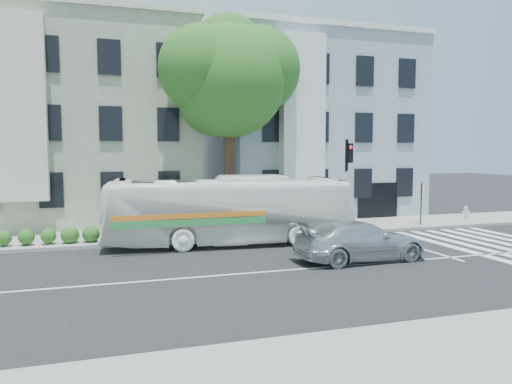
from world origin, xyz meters
name	(u,v)px	position (x,y,z in m)	size (l,w,h in m)	color
ground	(293,270)	(0.00, 0.00, 0.00)	(120.00, 120.00, 0.00)	black
sidewalk_far	(232,232)	(0.00, 8.00, 0.07)	(80.00, 4.00, 0.15)	gray
sidewalk_near	(451,361)	(0.00, -8.00, 0.07)	(80.00, 4.00, 0.15)	gray
building_left	(83,126)	(-7.00, 15.00, 5.50)	(12.00, 10.00, 11.00)	gray
building_right	(306,129)	(7.00, 15.00, 5.50)	(12.00, 10.00, 11.00)	gray
street_tree	(229,75)	(0.06, 8.74, 7.83)	(7.30, 5.90, 11.10)	#2D2116
bus	(229,210)	(-0.89, 5.20, 1.50)	(10.75, 2.52, 2.99)	white
sedan	(360,241)	(2.95, 0.62, 0.73)	(5.06, 2.06, 1.47)	silver
hedge	(91,234)	(-6.62, 6.80, 0.50)	(8.50, 0.84, 0.70)	#25531B
traffic_signal	(347,173)	(5.24, 5.94, 2.99)	(0.46, 0.55, 4.63)	black
fire_hydrant	(466,212)	(14.00, 7.92, 0.53)	(0.42, 0.28, 0.74)	#AFAFAB
far_sign_pole	(421,198)	(10.03, 6.75, 1.58)	(0.39, 0.23, 2.22)	black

